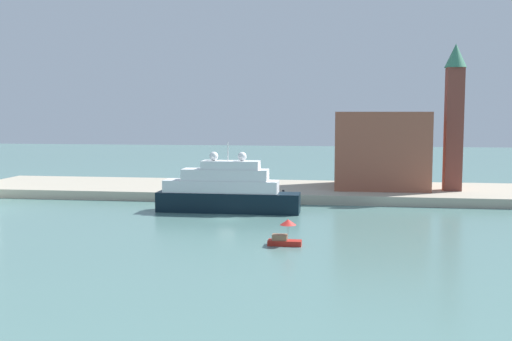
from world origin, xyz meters
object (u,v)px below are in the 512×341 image
object	(u,v)px
small_motorboat	(285,235)
mooring_bollard	(283,192)
large_yacht	(226,191)
harbor_building	(381,150)
bell_tower	(454,112)
person_figure	(220,183)
parked_car	(191,187)

from	to	relation	value
small_motorboat	mooring_bollard	world-z (taller)	small_motorboat
large_yacht	harbor_building	world-z (taller)	harbor_building
small_motorboat	mooring_bollard	distance (m)	34.00
large_yacht	small_motorboat	distance (m)	25.86
bell_tower	person_figure	xyz separation A→B (m)	(-42.84, -1.29, -13.47)
small_motorboat	parked_car	xyz separation A→B (m)	(-20.73, 36.45, 0.94)
small_motorboat	large_yacht	bearing A→B (deg)	116.78
person_figure	mooring_bollard	world-z (taller)	person_figure
large_yacht	parked_car	xyz separation A→B (m)	(-9.11, 13.44, -1.12)
harbor_building	person_figure	world-z (taller)	harbor_building
large_yacht	small_motorboat	world-z (taller)	large_yacht
large_yacht	bell_tower	world-z (taller)	bell_tower
bell_tower	parked_car	distance (m)	49.47
large_yacht	harbor_building	size ratio (longest dim) A/B	1.34
large_yacht	person_figure	size ratio (longest dim) A/B	12.74
small_motorboat	bell_tower	bearing A→B (deg)	58.36
large_yacht	parked_car	size ratio (longest dim) A/B	5.52
small_motorboat	person_figure	size ratio (longest dim) A/B	2.24
mooring_bollard	small_motorboat	bearing A→B (deg)	-83.96
person_figure	bell_tower	bearing A→B (deg)	1.73
small_motorboat	harbor_building	distance (m)	48.38
small_motorboat	harbor_building	size ratio (longest dim) A/B	0.24
harbor_building	mooring_bollard	xyz separation A→B (m)	(-17.29, -11.98, -6.80)
bell_tower	person_figure	world-z (taller)	bell_tower
large_yacht	bell_tower	size ratio (longest dim) A/B	0.86
harbor_building	mooring_bollard	distance (m)	22.11
large_yacht	mooring_bollard	size ratio (longest dim) A/B	33.49
parked_car	harbor_building	bearing A→B (deg)	15.16
small_motorboat	person_figure	xyz separation A→B (m)	(-16.46, 41.52, 1.21)
harbor_building	mooring_bollard	size ratio (longest dim) A/B	25.06
small_motorboat	harbor_building	xyz separation A→B (m)	(13.72, 45.79, 7.52)
harbor_building	bell_tower	world-z (taller)	bell_tower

